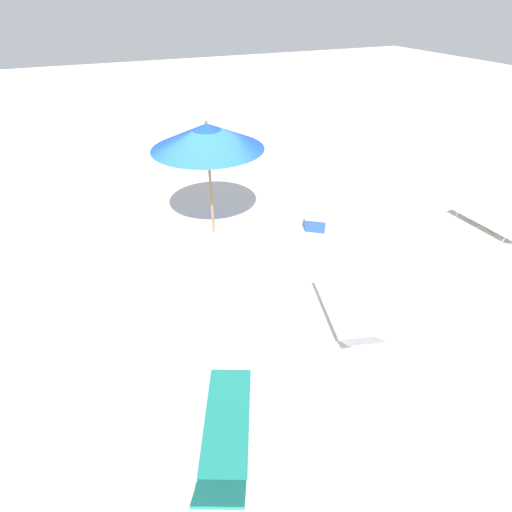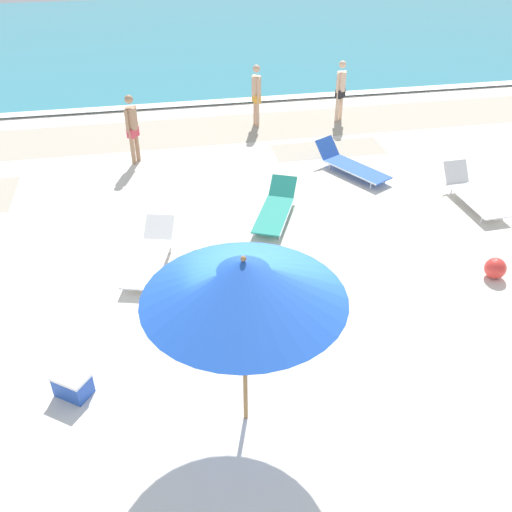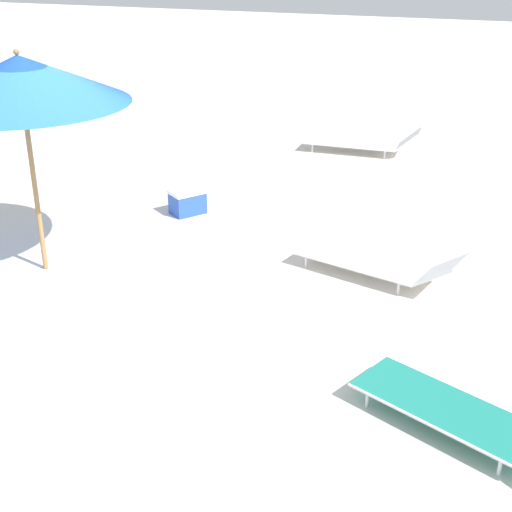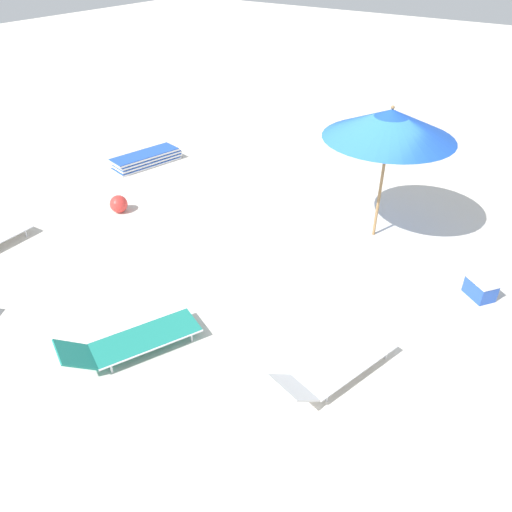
# 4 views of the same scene
# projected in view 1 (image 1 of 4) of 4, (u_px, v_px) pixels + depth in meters

# --- Properties ---
(ground_plane) EXTENTS (60.00, 60.00, 0.16)m
(ground_plane) POSITION_uv_depth(u_px,v_px,m) (208.00, 266.00, 8.75)
(ground_plane) COLOR silver
(beach_umbrella) EXTENTS (2.47, 2.47, 2.70)m
(beach_umbrella) POSITION_uv_depth(u_px,v_px,m) (207.00, 137.00, 8.51)
(beach_umbrella) COLOR #9E7547
(beach_umbrella) RESTS_ON ground_plane
(sun_lounger_under_umbrella) EXTENTS (1.15, 2.17, 0.51)m
(sun_lounger_under_umbrella) POSITION_uv_depth(u_px,v_px,m) (346.00, 314.00, 7.05)
(sun_lounger_under_umbrella) COLOR white
(sun_lounger_under_umbrella) RESTS_ON ground_plane
(sun_lounger_near_water_right) EXTENTS (0.66, 2.20, 0.55)m
(sun_lounger_near_water_right) POSITION_uv_depth(u_px,v_px,m) (496.00, 224.00, 9.74)
(sun_lounger_near_water_right) COLOR white
(sun_lounger_near_water_right) RESTS_ON ground_plane
(sun_lounger_mid_beach_solo) EXTENTS (1.40, 2.14, 0.51)m
(sun_lounger_mid_beach_solo) POSITION_uv_depth(u_px,v_px,m) (226.00, 433.00, 5.15)
(sun_lounger_mid_beach_solo) COLOR #1E8475
(sun_lounger_mid_beach_solo) RESTS_ON ground_plane
(cooler_box) EXTENTS (0.61, 0.58, 0.37)m
(cooler_box) POSITION_uv_depth(u_px,v_px,m) (316.00, 223.00, 9.82)
(cooler_box) COLOR blue
(cooler_box) RESTS_ON ground_plane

